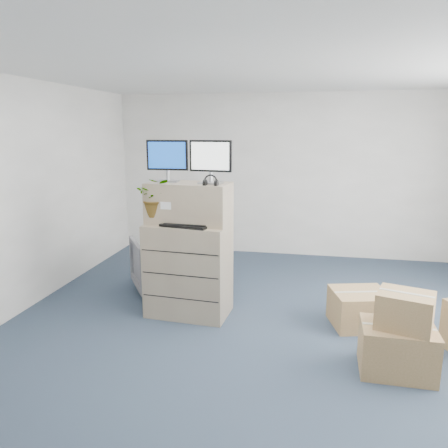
# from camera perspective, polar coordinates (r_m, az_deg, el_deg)

# --- Properties ---
(ground) EXTENTS (7.00, 7.00, 0.00)m
(ground) POSITION_cam_1_polar(r_m,az_deg,el_deg) (4.69, 5.17, -15.64)
(ground) COLOR #253444
(ground) RESTS_ON ground
(wall_back) EXTENTS (6.00, 0.02, 2.80)m
(wall_back) POSITION_cam_1_polar(r_m,az_deg,el_deg) (7.69, 8.27, 6.25)
(wall_back) COLOR beige
(wall_back) RESTS_ON ground
(filing_cabinet_lower) EXTENTS (0.99, 0.65, 1.11)m
(filing_cabinet_lower) POSITION_cam_1_polar(r_m,az_deg,el_deg) (5.25, -4.65, -5.93)
(filing_cabinet_lower) COLOR #9E876D
(filing_cabinet_lower) RESTS_ON ground
(filing_cabinet_upper) EXTENTS (0.99, 0.55, 0.48)m
(filing_cabinet_upper) POSITION_cam_1_polar(r_m,az_deg,el_deg) (5.10, -4.59, 2.75)
(filing_cabinet_upper) COLOR #9E876D
(filing_cabinet_upper) RESTS_ON filing_cabinet_lower
(monitor_left) EXTENTS (0.49, 0.20, 0.48)m
(monitor_left) POSITION_cam_1_polar(r_m,az_deg,el_deg) (5.17, -7.41, 8.49)
(monitor_left) COLOR #99999E
(monitor_left) RESTS_ON filing_cabinet_upper
(monitor_right) EXTENTS (0.49, 0.22, 0.49)m
(monitor_right) POSITION_cam_1_polar(r_m,az_deg,el_deg) (4.94, -1.77, 8.43)
(monitor_right) COLOR #99999E
(monitor_right) RESTS_ON filing_cabinet_upper
(headphones) EXTENTS (0.16, 0.03, 0.16)m
(headphones) POSITION_cam_1_polar(r_m,az_deg,el_deg) (4.79, -1.75, 5.56)
(headphones) COLOR black
(headphones) RESTS_ON filing_cabinet_upper
(keyboard) EXTENTS (0.59, 0.33, 0.03)m
(keyboard) POSITION_cam_1_polar(r_m,az_deg,el_deg) (4.96, -5.08, -0.18)
(keyboard) COLOR black
(keyboard) RESTS_ON filing_cabinet_lower
(mouse) EXTENTS (0.12, 0.09, 0.04)m
(mouse) POSITION_cam_1_polar(r_m,az_deg,el_deg) (4.92, -0.93, -0.17)
(mouse) COLOR silver
(mouse) RESTS_ON filing_cabinet_lower
(water_bottle) EXTENTS (0.08, 0.08, 0.28)m
(water_bottle) POSITION_cam_1_polar(r_m,az_deg,el_deg) (5.04, -3.43, 1.51)
(water_bottle) COLOR gray
(water_bottle) RESTS_ON filing_cabinet_lower
(phone_dock) EXTENTS (0.06, 0.05, 0.13)m
(phone_dock) POSITION_cam_1_polar(r_m,az_deg,el_deg) (5.15, -5.24, 0.61)
(phone_dock) COLOR silver
(phone_dock) RESTS_ON filing_cabinet_lower
(external_drive) EXTENTS (0.23, 0.20, 0.06)m
(external_drive) POSITION_cam_1_polar(r_m,az_deg,el_deg) (5.10, -1.18, 0.41)
(external_drive) COLOR black
(external_drive) RESTS_ON filing_cabinet_lower
(tissue_box) EXTENTS (0.26, 0.14, 0.09)m
(tissue_box) POSITION_cam_1_polar(r_m,az_deg,el_deg) (5.04, -0.97, 1.15)
(tissue_box) COLOR #3C8ECD
(tissue_box) RESTS_ON external_drive
(potted_plant) EXTENTS (0.47, 0.51, 0.44)m
(potted_plant) POSITION_cam_1_polar(r_m,az_deg,el_deg) (5.11, -8.85, 2.78)
(potted_plant) COLOR #91AD8B
(potted_plant) RESTS_ON filing_cabinet_lower
(office_chair) EXTENTS (1.08, 1.06, 0.82)m
(office_chair) POSITION_cam_1_polar(r_m,az_deg,el_deg) (6.08, -7.89, -4.85)
(office_chair) COLOR #5D5D62
(office_chair) RESTS_ON ground
(cardboard_boxes) EXTENTS (2.02, 1.55, 0.80)m
(cardboard_boxes) POSITION_cam_1_polar(r_m,az_deg,el_deg) (4.93, 26.42, -11.64)
(cardboard_boxes) COLOR olive
(cardboard_boxes) RESTS_ON ground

